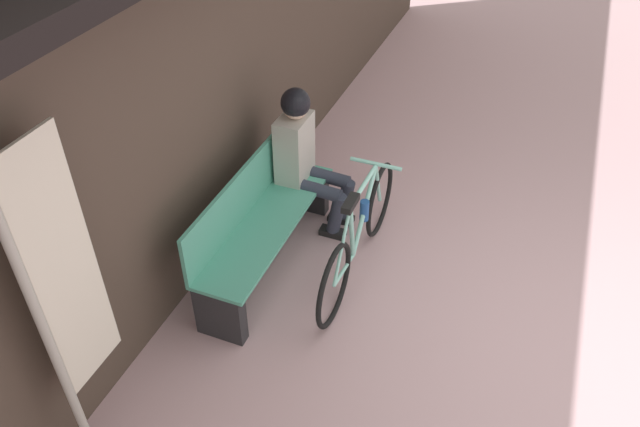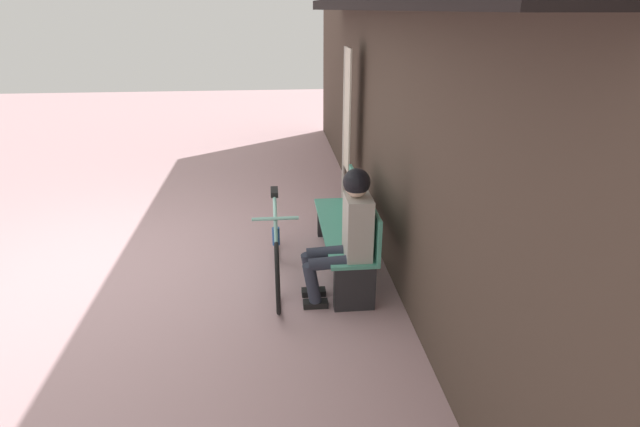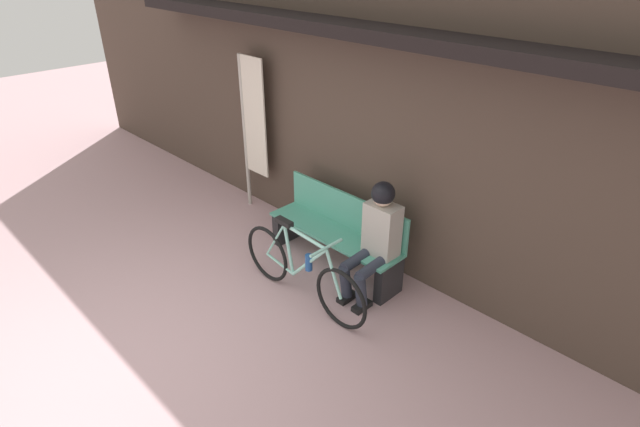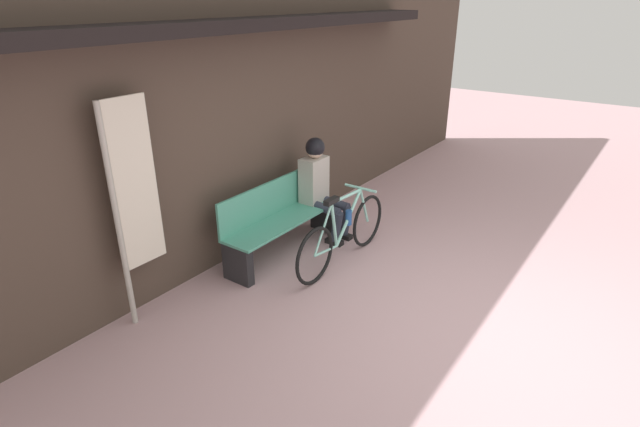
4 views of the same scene
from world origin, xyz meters
The scene contains 6 objects.
ground_plane centered at (0.00, 0.00, 0.00)m, with size 24.00×24.00×0.00m, color #C69EA3.
storefront_wall centered at (0.00, 2.73, 1.66)m, with size 12.00×0.56×3.20m.
park_bench_near centered at (0.19, 2.30, 0.39)m, with size 1.65×0.42×0.84m.
bicycle centered at (0.39, 1.58, 0.35)m, with size 1.68×0.40×0.85m.
person_seated centered at (0.81, 2.20, 0.71)m, with size 0.34×0.60×1.23m.
banner_pole centered at (-1.50, 2.52, 1.20)m, with size 0.45×0.05×2.03m.
Camera 1 is at (-3.03, 0.54, 3.39)m, focal length 35.00 mm.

